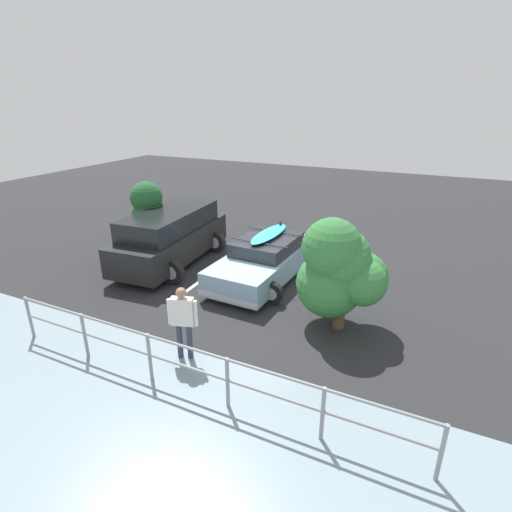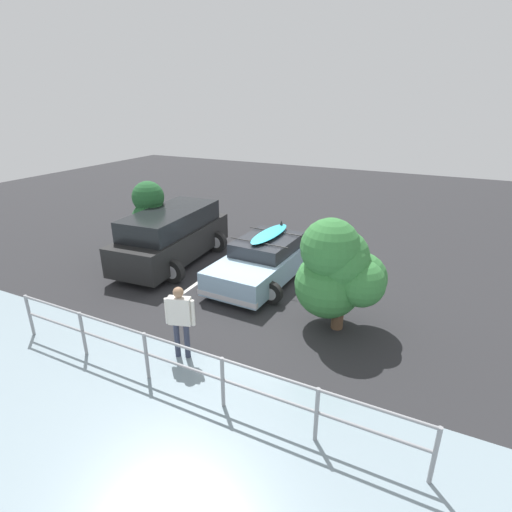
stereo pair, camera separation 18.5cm
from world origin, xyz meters
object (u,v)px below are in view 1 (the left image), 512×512
person_bystander (183,317)px  bush_near_right (149,224)px  sedan_car (265,259)px  suv_car (171,236)px  bush_near_left (341,270)px

person_bystander → bush_near_right: bush_near_right is taller
sedan_car → bush_near_right: size_ratio=1.73×
bush_near_right → person_bystander: bearing=134.9°
suv_car → bush_near_right: (1.10, -0.27, 0.19)m
person_bystander → suv_car: bearing=-51.2°
bush_near_left → suv_car: bearing=-15.4°
suv_car → person_bystander: suv_car is taller
person_bystander → bush_near_left: size_ratio=0.60×
bush_near_left → bush_near_right: size_ratio=1.05×
sedan_car → bush_near_left: bearing=146.2°
bush_near_left → sedan_car: bearing=-33.8°
bush_near_left → bush_near_right: bush_near_left is taller
sedan_car → suv_car: size_ratio=0.90×
sedan_car → bush_near_right: bush_near_right is taller
sedan_car → person_bystander: bearing=91.5°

